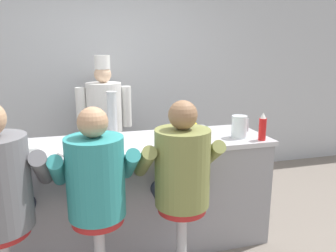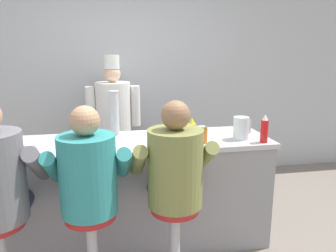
# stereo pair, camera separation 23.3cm
# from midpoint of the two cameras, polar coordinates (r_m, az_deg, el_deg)

# --- Properties ---
(wall_back) EXTENTS (10.00, 0.06, 2.70)m
(wall_back) POSITION_cam_midpoint_polar(r_m,az_deg,el_deg) (4.30, -6.50, 8.31)
(wall_back) COLOR #B2B7BC
(wall_back) RESTS_ON ground_plane
(diner_counter) EXTENTS (2.37, 0.68, 0.96)m
(diner_counter) POSITION_cam_midpoint_polar(r_m,az_deg,el_deg) (2.95, -3.66, -11.51)
(diner_counter) COLOR gray
(diner_counter) RESTS_ON ground_plane
(ketchup_bottle_red) EXTENTS (0.06, 0.06, 0.24)m
(ketchup_bottle_red) POSITION_cam_midpoint_polar(r_m,az_deg,el_deg) (2.84, 18.72, -0.57)
(ketchup_bottle_red) COLOR red
(ketchup_bottle_red) RESTS_ON diner_counter
(mustard_bottle_yellow) EXTENTS (0.06, 0.06, 0.22)m
(mustard_bottle_yellow) POSITION_cam_midpoint_polar(r_m,az_deg,el_deg) (2.67, 6.67, -1.03)
(mustard_bottle_yellow) COLOR yellow
(mustard_bottle_yellow) RESTS_ON diner_counter
(hot_sauce_bottle_orange) EXTENTS (0.03, 0.03, 0.14)m
(hot_sauce_bottle_orange) POSITION_cam_midpoint_polar(r_m,az_deg,el_deg) (2.71, 9.00, -1.68)
(hot_sauce_bottle_orange) COLOR orange
(hot_sauce_bottle_orange) RESTS_ON diner_counter
(water_pitcher_clear) EXTENTS (0.15, 0.13, 0.19)m
(water_pitcher_clear) POSITION_cam_midpoint_polar(r_m,az_deg,el_deg) (2.89, 14.88, -0.37)
(water_pitcher_clear) COLOR silver
(water_pitcher_clear) RESTS_ON diner_counter
(breakfast_plate) EXTENTS (0.24, 0.24, 0.05)m
(breakfast_plate) POSITION_cam_midpoint_polar(r_m,az_deg,el_deg) (2.59, -13.64, -3.80)
(breakfast_plate) COLOR white
(breakfast_plate) RESTS_ON diner_counter
(cereal_bowl) EXTENTS (0.16, 0.16, 0.05)m
(cereal_bowl) POSITION_cam_midpoint_polar(r_m,az_deg,el_deg) (2.70, -20.42, -3.30)
(cereal_bowl) COLOR white
(cereal_bowl) RESTS_ON diner_counter
(coffee_mug_tan) EXTENTS (0.13, 0.09, 0.10)m
(coffee_mug_tan) POSITION_cam_midpoint_polar(r_m,az_deg,el_deg) (2.59, 1.13, -2.60)
(coffee_mug_tan) COLOR beige
(coffee_mug_tan) RESTS_ON diner_counter
(cup_stack_steel) EXTENTS (0.09, 0.09, 0.40)m
(cup_stack_steel) POSITION_cam_midpoint_polar(r_m,az_deg,el_deg) (2.93, -7.11, 2.23)
(cup_stack_steel) COLOR #B7BABF
(cup_stack_steel) RESTS_ON diner_counter
(napkin_dispenser_chrome) EXTENTS (0.11, 0.07, 0.12)m
(napkin_dispenser_chrome) POSITION_cam_midpoint_polar(r_m,az_deg,el_deg) (2.80, 7.71, -1.29)
(napkin_dispenser_chrome) COLOR silver
(napkin_dispenser_chrome) RESTS_ON diner_counter
(diner_seated_teal) EXTENTS (0.57, 0.56, 1.37)m
(diner_seated_teal) POSITION_cam_midpoint_polar(r_m,az_deg,el_deg) (2.26, -10.78, -9.32)
(diner_seated_teal) COLOR #B2B5BA
(diner_seated_teal) RESTS_ON ground_plane
(diner_seated_olive) EXTENTS (0.58, 0.58, 1.39)m
(diner_seated_olive) POSITION_cam_midpoint_polar(r_m,az_deg,el_deg) (2.32, 4.01, -8.25)
(diner_seated_olive) COLOR #B2B5BA
(diner_seated_olive) RESTS_ON ground_plane
(cook_in_whites_near) EXTENTS (0.64, 0.41, 1.65)m
(cook_in_whites_near) POSITION_cam_midpoint_polar(r_m,az_deg,el_deg) (3.98, -7.77, 1.40)
(cook_in_whites_near) COLOR #232328
(cook_in_whites_near) RESTS_ON ground_plane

